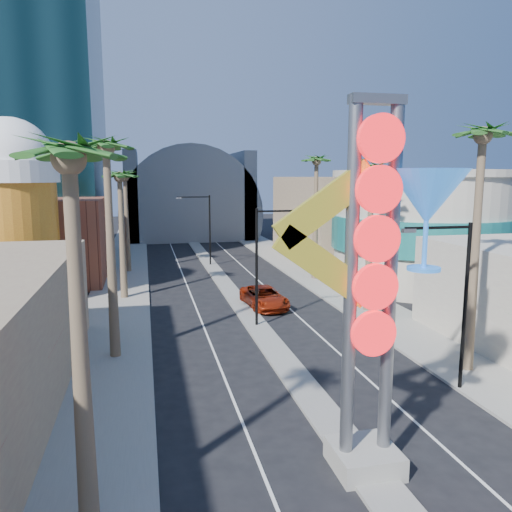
{
  "coord_description": "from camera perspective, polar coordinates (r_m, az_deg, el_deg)",
  "views": [
    {
      "loc": [
        -7.15,
        -11.76,
        10.04
      ],
      "look_at": [
        -0.4,
        18.4,
        5.11
      ],
      "focal_mm": 35.0,
      "sensor_mm": 36.0,
      "label": 1
    }
  ],
  "objects": [
    {
      "name": "median",
      "position": [
        51.25,
        -4.36,
        -2.18
      ],
      "size": [
        1.6,
        84.0,
        0.15
      ],
      "primitive_type": "cube",
      "color": "gray",
      "rests_on": "ground"
    },
    {
      "name": "palm_7",
      "position": [
        48.53,
        6.92,
        9.92
      ],
      "size": [
        2.4,
        2.4,
        12.7
      ],
      "color": "brown",
      "rests_on": "ground"
    },
    {
      "name": "palm_2",
      "position": [
        41.8,
        -15.31,
        7.98
      ],
      "size": [
        2.4,
        2.4,
        11.2
      ],
      "color": "brown",
      "rests_on": "ground"
    },
    {
      "name": "neon_sign",
      "position": [
        16.96,
        15.6,
        -0.55
      ],
      "size": [
        6.53,
        2.6,
        12.55
      ],
      "color": "gray",
      "rests_on": "ground"
    },
    {
      "name": "palm_1",
      "position": [
        27.83,
        -16.7,
        10.3
      ],
      "size": [
        2.4,
        2.4,
        12.7
      ],
      "color": "brown",
      "rests_on": "ground"
    },
    {
      "name": "palm_5",
      "position": [
        27.13,
        24.41,
        10.86
      ],
      "size": [
        2.4,
        2.4,
        13.2
      ],
      "color": "brown",
      "rests_on": "ground"
    },
    {
      "name": "streetlight_2",
      "position": [
        24.7,
        21.98,
        -3.78
      ],
      "size": [
        3.45,
        0.25,
        8.0
      ],
      "color": "black",
      "rests_on": "ground"
    },
    {
      "name": "filler_east",
      "position": [
        64.28,
        8.56,
        4.47
      ],
      "size": [
        10.0,
        20.0,
        10.0
      ],
      "primitive_type": "cube",
      "color": "#8D715B",
      "rests_on": "ground"
    },
    {
      "name": "beer_mug",
      "position": [
        42.96,
        -25.97,
        5.22
      ],
      "size": [
        7.0,
        7.0,
        14.5
      ],
      "color": "#B45518",
      "rests_on": "ground"
    },
    {
      "name": "turquoise_building",
      "position": [
        48.98,
        18.37,
        2.99
      ],
      "size": [
        16.6,
        16.6,
        10.6
      ],
      "color": "#B0A495",
      "rests_on": "ground"
    },
    {
      "name": "palm_6",
      "position": [
        37.42,
        13.1,
        8.66
      ],
      "size": [
        2.4,
        2.4,
        11.7
      ],
      "color": "brown",
      "rests_on": "ground"
    },
    {
      "name": "red_pickup",
      "position": [
        38.76,
        0.96,
        -4.73
      ],
      "size": [
        3.15,
        5.99,
        1.61
      ],
      "primitive_type": "imported",
      "rotation": [
        0.0,
        0.0,
        0.09
      ],
      "color": "maroon",
      "rests_on": "ground"
    },
    {
      "name": "sidewalk_west",
      "position": [
        47.87,
        -15.17,
        -3.27
      ],
      "size": [
        5.0,
        100.0,
        0.15
      ],
      "primitive_type": "cube",
      "color": "gray",
      "rests_on": "ground"
    },
    {
      "name": "palm_3",
      "position": [
        53.79,
        -14.74,
        8.17
      ],
      "size": [
        2.4,
        2.4,
        11.2
      ],
      "color": "brown",
      "rests_on": "ground"
    },
    {
      "name": "canopy",
      "position": [
        84.26,
        -7.75,
        5.08
      ],
      "size": [
        22.0,
        16.0,
        22.0
      ],
      "color": "slate",
      "rests_on": "ground"
    },
    {
      "name": "sidewalk_east",
      "position": [
        50.62,
        6.85,
        -2.35
      ],
      "size": [
        5.0,
        100.0,
        0.15
      ],
      "primitive_type": "cube",
      "color": "gray",
      "rests_on": "ground"
    },
    {
      "name": "hotel_tower",
      "position": [
        67.15,
        -26.96,
        21.0
      ],
      "size": [
        20.0,
        20.0,
        50.0
      ],
      "primitive_type": "cube",
      "color": "black",
      "rests_on": "ground"
    },
    {
      "name": "streetlight_1",
      "position": [
        56.38,
        -5.85,
        3.76
      ],
      "size": [
        3.79,
        0.25,
        8.0
      ],
      "color": "black",
      "rests_on": "ground"
    },
    {
      "name": "palm_0",
      "position": [
        13.88,
        -20.48,
        8.04
      ],
      "size": [
        2.4,
        2.4,
        11.7
      ],
      "color": "brown",
      "rests_on": "ground"
    },
    {
      "name": "pedestrian_b",
      "position": [
        36.92,
        14.07,
        -5.2
      ],
      "size": [
        1.01,
        0.82,
        1.93
      ],
      "primitive_type": "imported",
      "rotation": [
        0.0,
        0.0,
        3.24
      ],
      "color": "gray",
      "rests_on": "sidewalk_east"
    },
    {
      "name": "brick_filler_west",
      "position": [
        50.9,
        -22.54,
        1.55
      ],
      "size": [
        10.0,
        10.0,
        8.0
      ],
      "primitive_type": "cube",
      "color": "brown",
      "rests_on": "ground"
    },
    {
      "name": "streetlight_0",
      "position": [
        33.08,
        1.0,
        0.08
      ],
      "size": [
        3.79,
        0.25,
        8.0
      ],
      "color": "black",
      "rests_on": "ground"
    }
  ]
}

